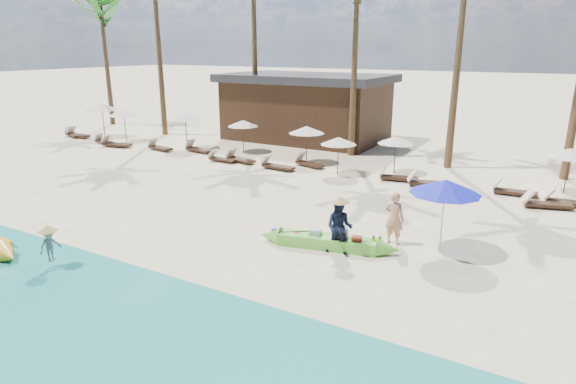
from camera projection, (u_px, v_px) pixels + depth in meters
The scene contains 32 objects.
ground at pixel (271, 256), 14.39m from camera, with size 240.00×240.00×0.00m, color #FFE6BC.
wet_sand_strip at pixel (147, 341), 10.24m from camera, with size 240.00×4.50×0.01m, color tan.
green_canoe at pixel (327, 241), 14.93m from camera, with size 4.88×1.39×0.63m.
tourist at pixel (394, 218), 15.05m from camera, with size 0.63×0.41×1.72m, color tan.
vendor_green at pixel (339, 227), 14.33m from camera, with size 0.82×0.64×1.69m, color #131C34.
vendor_yellow at pixel (50, 245), 13.51m from camera, with size 0.62×0.36×0.96m, color gray.
blue_umbrella at pixel (446, 187), 14.18m from camera, with size 2.10×2.10×2.26m.
resort_parasol_0 at pixel (102, 107), 32.94m from camera, with size 2.22×2.22×2.29m.
lounger_0_left at pixel (77, 134), 33.22m from camera, with size 1.97×0.71×0.66m.
lounger_0_right at pixel (73, 134), 33.46m from camera, with size 1.84×1.01×0.60m.
resort_parasol_1 at pixel (124, 112), 31.53m from camera, with size 2.03×2.03×2.09m.
lounger_1_left at pixel (104, 141), 31.03m from camera, with size 1.71×0.77×0.56m.
lounger_1_right at pixel (115, 144), 30.03m from camera, with size 2.02×0.96×0.66m.
resort_parasol_2 at pixel (185, 116), 29.10m from camera, with size 2.17×2.17×2.23m.
lounger_2_left at pixel (159, 147), 29.09m from camera, with size 1.85×0.79×0.61m.
resort_parasol_3 at pixel (243, 123), 28.28m from camera, with size 1.82×1.82×1.88m.
lounger_3_left at pixel (197, 149), 28.57m from camera, with size 1.88×0.77×0.62m.
lounger_3_right at pixel (221, 158), 26.18m from camera, with size 1.64×0.51×0.56m.
resort_parasol_4 at pixel (307, 130), 25.49m from camera, with size 1.93×1.93×1.98m.
lounger_4_left at pixel (239, 158), 26.07m from camera, with size 1.88×0.90×0.61m.
lounger_4_right at pixel (276, 165), 24.54m from camera, with size 1.85×0.68×0.62m.
resort_parasol_5 at pixel (339, 141), 23.26m from camera, with size 1.77×1.77×1.82m.
lounger_5_left at pixel (308, 163), 25.13m from camera, with size 1.81×0.97×0.59m.
resort_parasol_6 at pixel (396, 140), 23.43m from camera, with size 1.78×1.78×1.83m.
lounger_6_left at pixel (396, 177), 22.43m from camera, with size 1.85×0.87×0.61m.
lounger_6_right at pixel (427, 182), 21.49m from camera, with size 2.04×1.13×0.66m.
resort_parasol_7 at pixel (570, 153), 20.06m from camera, with size 1.90×1.90×1.96m.
lounger_7_left at pixel (512, 190), 20.26m from camera, with size 1.82×0.66×0.61m.
lounger_7_right at pixel (544, 203), 18.63m from camera, with size 1.90×1.06×0.62m.
lounger_8_left at pixel (566, 201), 18.85m from camera, with size 1.83×0.66×0.61m.
palm_0 at pixel (102, 18), 36.62m from camera, with size 2.08×2.08×9.90m.
pavilion_west at pixel (306, 106), 32.10m from camera, with size 10.80×6.60×4.30m.
Camera 1 is at (7.02, -11.22, 6.00)m, focal length 30.00 mm.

